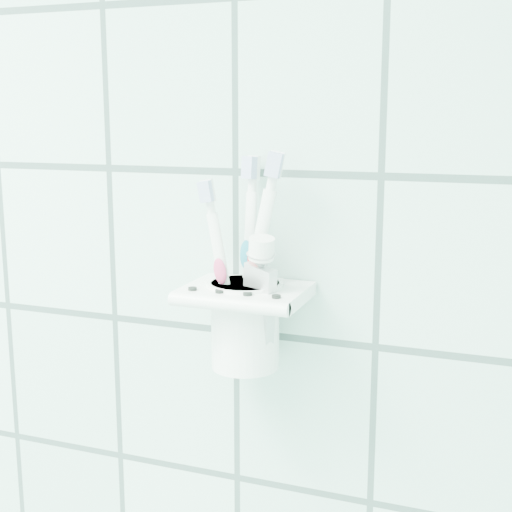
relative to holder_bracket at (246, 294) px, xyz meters
The scene contains 6 objects.
holder_bracket is the anchor object (origin of this frame).
cup 0.03m from the holder_bracket, 124.83° to the left, with size 0.08×0.08×0.09m.
toothbrush_pink 0.03m from the holder_bracket, 143.89° to the right, with size 0.04×0.02×0.19m.
toothbrush_blue 0.04m from the holder_bracket, 116.76° to the left, with size 0.02×0.03×0.21m.
toothbrush_orange 0.04m from the holder_bracket, 155.42° to the left, with size 0.05×0.02×0.22m.
toothpaste_tube 0.01m from the holder_bracket, ahead, with size 0.05×0.04×0.14m.
Camera 1 is at (0.91, 0.50, 1.49)m, focal length 50.00 mm.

